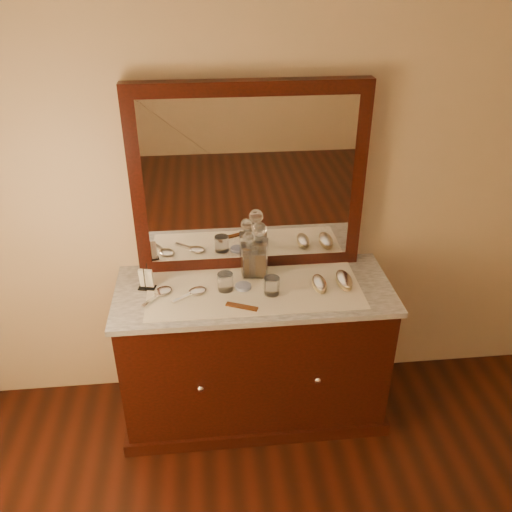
% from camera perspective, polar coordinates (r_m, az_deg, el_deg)
% --- Properties ---
extents(dresser_cabinet, '(1.40, 0.55, 0.82)m').
position_cam_1_polar(dresser_cabinet, '(3.03, -0.20, -10.44)').
color(dresser_cabinet, black).
rests_on(dresser_cabinet, floor).
extents(dresser_plinth, '(1.46, 0.59, 0.08)m').
position_cam_1_polar(dresser_plinth, '(3.28, -0.19, -15.37)').
color(dresser_plinth, black).
rests_on(dresser_plinth, floor).
extents(knob_left, '(0.04, 0.04, 0.04)m').
position_cam_1_polar(knob_left, '(2.78, -5.94, -13.92)').
color(knob_left, silver).
rests_on(knob_left, dresser_cabinet).
extents(knob_right, '(0.04, 0.04, 0.04)m').
position_cam_1_polar(knob_right, '(2.83, 6.61, -13.04)').
color(knob_right, silver).
rests_on(knob_right, dresser_cabinet).
extents(marble_top, '(1.44, 0.59, 0.03)m').
position_cam_1_polar(marble_top, '(2.77, -0.21, -3.73)').
color(marble_top, silver).
rests_on(marble_top, dresser_cabinet).
extents(mirror_frame, '(1.20, 0.08, 1.00)m').
position_cam_1_polar(mirror_frame, '(2.75, -0.74, 8.10)').
color(mirror_frame, black).
rests_on(mirror_frame, marble_top).
extents(mirror_glass, '(1.06, 0.01, 0.86)m').
position_cam_1_polar(mirror_glass, '(2.72, -0.68, 7.84)').
color(mirror_glass, white).
rests_on(mirror_glass, marble_top).
extents(lace_runner, '(1.10, 0.45, 0.00)m').
position_cam_1_polar(lace_runner, '(2.75, -0.17, -3.66)').
color(lace_runner, white).
rests_on(lace_runner, marble_top).
extents(pin_dish, '(0.09, 0.09, 0.01)m').
position_cam_1_polar(pin_dish, '(2.76, -1.39, -3.28)').
color(pin_dish, silver).
rests_on(pin_dish, lace_runner).
extents(comb, '(0.16, 0.09, 0.01)m').
position_cam_1_polar(comb, '(2.62, -1.53, -5.43)').
color(comb, brown).
rests_on(comb, lace_runner).
extents(napkin_rack, '(0.10, 0.07, 0.13)m').
position_cam_1_polar(napkin_rack, '(2.80, -11.66, -2.48)').
color(napkin_rack, black).
rests_on(napkin_rack, marble_top).
extents(decanter_left, '(0.08, 0.08, 0.26)m').
position_cam_1_polar(decanter_left, '(2.82, -0.74, -0.27)').
color(decanter_left, '#8C5314').
rests_on(decanter_left, lace_runner).
extents(decanter_right, '(0.11, 0.11, 0.31)m').
position_cam_1_polar(decanter_right, '(2.81, 0.33, 0.12)').
color(decanter_right, '#8C5314').
rests_on(decanter_right, lace_runner).
extents(brush_near, '(0.07, 0.16, 0.04)m').
position_cam_1_polar(brush_near, '(2.77, 6.81, -2.97)').
color(brush_near, '#97865C').
rests_on(brush_near, lace_runner).
extents(brush_far, '(0.08, 0.17, 0.05)m').
position_cam_1_polar(brush_far, '(2.82, 9.40, -2.59)').
color(brush_far, '#97865C').
rests_on(brush_far, lace_runner).
extents(hand_mirror_outer, '(0.16, 0.20, 0.02)m').
position_cam_1_polar(hand_mirror_outer, '(2.75, -10.15, -3.90)').
color(hand_mirror_outer, silver).
rests_on(hand_mirror_outer, lace_runner).
extents(hand_mirror_inner, '(0.19, 0.15, 0.02)m').
position_cam_1_polar(hand_mirror_inner, '(2.73, -6.60, -3.88)').
color(hand_mirror_inner, silver).
rests_on(hand_mirror_inner, lace_runner).
extents(tumblers, '(0.31, 0.14, 0.09)m').
position_cam_1_polar(tumblers, '(2.71, -0.82, -2.98)').
color(tumblers, white).
rests_on(tumblers, lace_runner).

